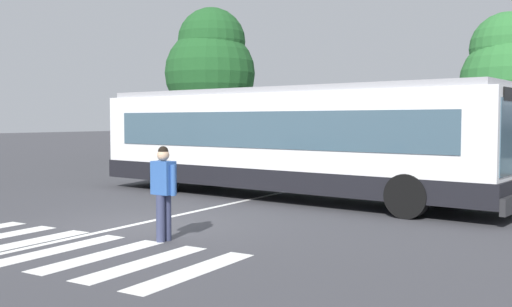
# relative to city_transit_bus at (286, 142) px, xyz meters

# --- Properties ---
(ground_plane) EXTENTS (160.00, 160.00, 0.00)m
(ground_plane) POSITION_rel_city_transit_bus_xyz_m (-0.47, -5.35, -1.59)
(ground_plane) COLOR #3D3D42
(city_transit_bus) EXTENTS (12.54, 3.98, 3.06)m
(city_transit_bus) POSITION_rel_city_transit_bus_xyz_m (0.00, 0.00, 0.00)
(city_transit_bus) COLOR black
(city_transit_bus) RESTS_ON ground_plane
(pedestrian_crossing_street) EXTENTS (0.58, 0.32, 1.72)m
(pedestrian_crossing_street) POSITION_rel_city_transit_bus_xyz_m (0.92, -6.35, -0.62)
(pedestrian_crossing_street) COLOR #333856
(pedestrian_crossing_street) RESTS_ON ground_plane
(parked_car_silver) EXTENTS (1.97, 4.55, 1.35)m
(parked_car_silver) POSITION_rel_city_transit_bus_xyz_m (-8.19, 9.25, -0.82)
(parked_car_silver) COLOR black
(parked_car_silver) RESTS_ON ground_plane
(parked_car_white) EXTENTS (1.89, 4.51, 1.35)m
(parked_car_white) POSITION_rel_city_transit_bus_xyz_m (-5.53, 9.71, -0.82)
(parked_car_white) COLOR black
(parked_car_white) RESTS_ON ground_plane
(parked_car_champagne) EXTENTS (1.95, 4.54, 1.35)m
(parked_car_champagne) POSITION_rel_city_transit_bus_xyz_m (-2.94, 9.62, -0.82)
(parked_car_champagne) COLOR black
(parked_car_champagne) RESTS_ON ground_plane
(parked_car_teal) EXTENTS (1.98, 4.55, 1.35)m
(parked_car_teal) POSITION_rel_city_transit_bus_xyz_m (-0.15, 9.74, -0.82)
(parked_car_teal) COLOR black
(parked_car_teal) RESTS_ON ground_plane
(parked_car_blue) EXTENTS (1.93, 4.53, 1.35)m
(parked_car_blue) POSITION_rel_city_transit_bus_xyz_m (2.50, 9.51, -0.82)
(parked_car_blue) COLOR black
(parked_car_blue) RESTS_ON ground_plane
(background_tree_left) EXTENTS (4.82, 4.82, 8.18)m
(background_tree_left) POSITION_rel_city_transit_bus_xyz_m (-10.77, 11.47, 3.59)
(background_tree_left) COLOR brown
(background_tree_left) RESTS_ON ground_plane
(background_tree_right) EXTENTS (4.48, 4.48, 7.15)m
(background_tree_right) POSITION_rel_city_transit_bus_xyz_m (3.64, 14.83, 2.77)
(background_tree_right) COLOR brown
(background_tree_right) RESTS_ON ground_plane
(crosswalk_painted_stripes) EXTENTS (7.02, 2.63, 0.01)m
(crosswalk_painted_stripes) POSITION_rel_city_transit_bus_xyz_m (-0.61, -7.78, -1.58)
(crosswalk_painted_stripes) COLOR silver
(crosswalk_painted_stripes) RESTS_ON ground_plane
(lane_center_line) EXTENTS (0.16, 24.00, 0.01)m
(lane_center_line) POSITION_rel_city_transit_bus_xyz_m (-0.71, -3.35, -1.59)
(lane_center_line) COLOR silver
(lane_center_line) RESTS_ON ground_plane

